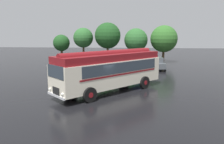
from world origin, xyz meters
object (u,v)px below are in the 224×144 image
car_mid_left (116,63)px  car_far_right (156,63)px  vintage_bus (110,69)px  car_mid_right (136,63)px  car_near_left (95,63)px

car_mid_left → car_far_right: bearing=-1.3°
vintage_bus → car_far_right: bearing=67.0°
car_mid_right → vintage_bus: bearing=-101.1°
vintage_bus → car_near_left: (-3.22, 11.82, -1.05)m
car_near_left → car_mid_left: 2.84m
vintage_bus → car_mid_right: bearing=78.9°
car_mid_left → car_far_right: (5.59, -0.13, 0.00)m
car_far_right → car_mid_right: bearing=171.9°
vintage_bus → car_mid_right: 12.84m
vintage_bus → car_near_left: size_ratio=2.10×
vintage_bus → car_mid_right: size_ratio=2.10×
car_near_left → car_far_right: same height
vintage_bus → car_mid_left: vintage_bus is taller
car_far_right → car_near_left: bearing=-177.6°
vintage_bus → car_mid_left: (-0.41, 12.30, -1.05)m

